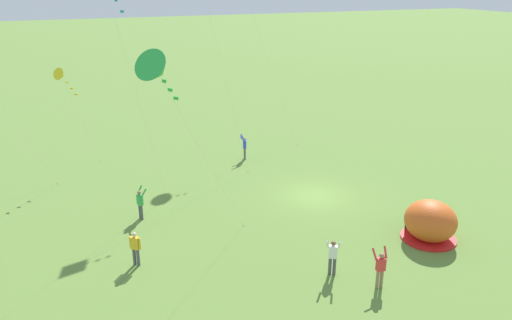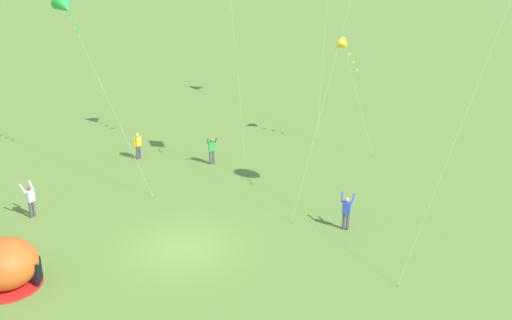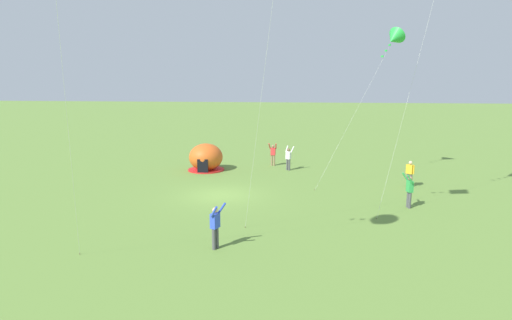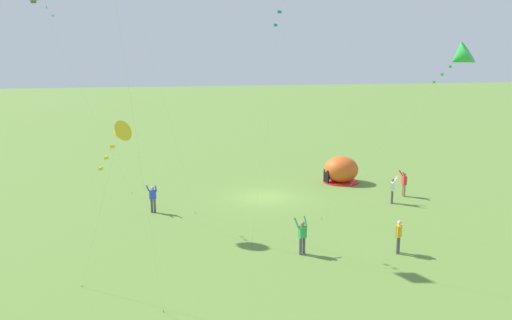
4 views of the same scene
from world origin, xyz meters
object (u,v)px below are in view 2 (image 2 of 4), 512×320
at_px(popup_tent, 5,265).
at_px(kite_green, 65,6).
at_px(person_with_toddler, 212,149).
at_px(person_flying_kite, 346,211).
at_px(person_far_back, 138,145).
at_px(person_arms_raised, 30,199).
at_px(kite_yellow, 344,45).

height_order(popup_tent, kite_green, kite_green).
distance_m(person_with_toddler, kite_green, 11.90).
distance_m(person_flying_kite, person_far_back, 15.33).
bearing_deg(kite_green, person_with_toddler, -0.87).
relative_size(person_arms_raised, kite_yellow, 0.26).
relative_size(person_flying_kite, kite_yellow, 0.26).
xyz_separation_m(popup_tent, person_flying_kite, (14.84, 4.58, 0.00)).
distance_m(kite_green, kite_yellow, 17.10).
bearing_deg(kite_green, person_arms_raised, -96.33).
xyz_separation_m(popup_tent, kite_green, (-0.21, 13.56, 8.71)).
height_order(person_with_toddler, kite_yellow, kite_yellow).
bearing_deg(person_with_toddler, person_flying_kite, -51.88).
distance_m(popup_tent, person_with_toddler, 15.58).
xyz_separation_m(person_arms_raised, person_far_back, (4.16, 8.14, -0.03)).
relative_size(person_with_toddler, kite_yellow, 0.26).
distance_m(popup_tent, kite_yellow, 24.01).
bearing_deg(kite_yellow, person_with_toddler, -159.96).
bearing_deg(person_far_back, person_flying_kite, -40.25).
relative_size(person_far_back, kite_yellow, 0.23).
bearing_deg(person_far_back, popup_tent, -102.26).
bearing_deg(person_flying_kite, person_arms_raised, 173.66).
relative_size(kite_green, kite_yellow, 1.42).
height_order(person_arms_raised, kite_green, kite_green).
relative_size(person_arms_raised, person_flying_kite, 1.00).
xyz_separation_m(person_with_toddler, person_flying_kite, (6.95, -8.86, 0.00)).
xyz_separation_m(person_with_toddler, kite_yellow, (8.49, 3.10, 5.88)).
height_order(popup_tent, person_with_toddler, popup_tent).
height_order(person_flying_kite, kite_green, kite_green).
xyz_separation_m(popup_tent, person_arms_raised, (-1.01, 6.34, 0.00)).
xyz_separation_m(person_flying_kite, person_far_back, (-11.70, 9.90, -0.03)).
distance_m(person_far_back, kite_green, 9.41).
height_order(person_far_back, kite_yellow, kite_yellow).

